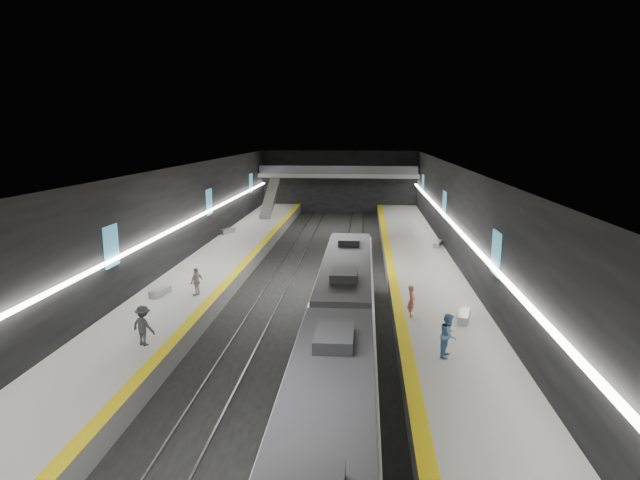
# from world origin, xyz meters

# --- Properties ---
(ground) EXTENTS (70.00, 70.00, 0.00)m
(ground) POSITION_xyz_m (0.00, 0.00, 0.00)
(ground) COLOR black
(ground) RESTS_ON ground
(ceiling) EXTENTS (20.00, 70.00, 0.04)m
(ceiling) POSITION_xyz_m (0.00, 0.00, 8.00)
(ceiling) COLOR beige
(ceiling) RESTS_ON wall_left
(wall_left) EXTENTS (0.04, 70.00, 8.00)m
(wall_left) POSITION_xyz_m (-10.00, 0.00, 4.00)
(wall_left) COLOR black
(wall_left) RESTS_ON ground
(wall_right) EXTENTS (0.04, 70.00, 8.00)m
(wall_right) POSITION_xyz_m (10.00, 0.00, 4.00)
(wall_right) COLOR black
(wall_right) RESTS_ON ground
(wall_back) EXTENTS (20.00, 0.04, 8.00)m
(wall_back) POSITION_xyz_m (0.00, 35.00, 4.00)
(wall_back) COLOR black
(wall_back) RESTS_ON ground
(platform_left) EXTENTS (5.00, 70.00, 1.00)m
(platform_left) POSITION_xyz_m (-7.50, 0.00, 0.50)
(platform_left) COLOR slate
(platform_left) RESTS_ON ground
(tile_surface_left) EXTENTS (5.00, 70.00, 0.02)m
(tile_surface_left) POSITION_xyz_m (-7.50, 0.00, 1.01)
(tile_surface_left) COLOR #B1B1AB
(tile_surface_left) RESTS_ON platform_left
(tactile_strip_left) EXTENTS (0.60, 70.00, 0.02)m
(tactile_strip_left) POSITION_xyz_m (-5.30, 0.00, 1.02)
(tactile_strip_left) COLOR yellow
(tactile_strip_left) RESTS_ON platform_left
(platform_right) EXTENTS (5.00, 70.00, 1.00)m
(platform_right) POSITION_xyz_m (7.50, 0.00, 0.50)
(platform_right) COLOR slate
(platform_right) RESTS_ON ground
(tile_surface_right) EXTENTS (5.00, 70.00, 0.02)m
(tile_surface_right) POSITION_xyz_m (7.50, 0.00, 1.01)
(tile_surface_right) COLOR #B1B1AB
(tile_surface_right) RESTS_ON platform_right
(tactile_strip_right) EXTENTS (0.60, 70.00, 0.02)m
(tactile_strip_right) POSITION_xyz_m (5.30, 0.00, 1.02)
(tactile_strip_right) COLOR yellow
(tactile_strip_right) RESTS_ON platform_right
(rails) EXTENTS (6.52, 70.00, 0.12)m
(rails) POSITION_xyz_m (-0.00, 0.00, 0.06)
(rails) COLOR gray
(rails) RESTS_ON ground
(train) EXTENTS (2.69, 30.04, 3.60)m
(train) POSITION_xyz_m (2.50, -15.08, 2.20)
(train) COLOR #0D1833
(train) RESTS_ON ground
(ad_posters) EXTENTS (19.94, 53.50, 2.20)m
(ad_posters) POSITION_xyz_m (-0.00, 1.00, 4.50)
(ad_posters) COLOR teal
(ad_posters) RESTS_ON wall_left
(cove_light_left) EXTENTS (0.25, 68.60, 0.12)m
(cove_light_left) POSITION_xyz_m (-9.80, 0.00, 3.80)
(cove_light_left) COLOR white
(cove_light_left) RESTS_ON wall_left
(cove_light_right) EXTENTS (0.25, 68.60, 0.12)m
(cove_light_right) POSITION_xyz_m (9.80, 0.00, 3.80)
(cove_light_right) COLOR white
(cove_light_right) RESTS_ON wall_right
(mezzanine_bridge) EXTENTS (20.00, 3.00, 1.50)m
(mezzanine_bridge) POSITION_xyz_m (0.00, 32.93, 5.04)
(mezzanine_bridge) COLOR gray
(mezzanine_bridge) RESTS_ON wall_left
(escalator) EXTENTS (1.20, 7.50, 3.92)m
(escalator) POSITION_xyz_m (-7.50, 26.00, 2.90)
(escalator) COLOR #99999E
(escalator) RESTS_ON platform_left
(bench_left_near) EXTENTS (0.82, 1.75, 0.41)m
(bench_left_near) POSITION_xyz_m (-8.51, -5.33, 1.21)
(bench_left_near) COLOR #99999E
(bench_left_near) RESTS_ON platform_left
(bench_left_far) EXTENTS (1.18, 1.88, 0.45)m
(bench_left_far) POSITION_xyz_m (-9.50, 14.04, 1.22)
(bench_left_far) COLOR #99999E
(bench_left_far) RESTS_ON platform_left
(bench_right_near) EXTENTS (0.94, 1.84, 0.43)m
(bench_right_near) POSITION_xyz_m (8.51, -8.17, 1.22)
(bench_right_near) COLOR #99999E
(bench_right_near) RESTS_ON platform_right
(bench_right_far) EXTENTS (0.95, 1.83, 0.43)m
(bench_right_far) POSITION_xyz_m (9.50, 9.75, 1.22)
(bench_right_far) COLOR #99999E
(bench_right_far) RESTS_ON platform_right
(passenger_right_a) EXTENTS (0.42, 0.62, 1.65)m
(passenger_right_a) POSITION_xyz_m (5.86, -7.83, 1.83)
(passenger_right_a) COLOR #D26C4E
(passenger_right_a) RESTS_ON platform_right
(passenger_right_b) EXTENTS (0.99, 1.11, 1.89)m
(passenger_right_b) POSITION_xyz_m (7.01, -12.74, 1.94)
(passenger_right_b) COLOR #4F7EAD
(passenger_right_b) RESTS_ON platform_right
(passenger_left_a) EXTENTS (0.75, 1.07, 1.69)m
(passenger_left_a) POSITION_xyz_m (-6.31, -5.23, 1.84)
(passenger_left_a) COLOR beige
(passenger_left_a) RESTS_ON platform_left
(passenger_left_b) EXTENTS (1.36, 1.08, 1.84)m
(passenger_left_b) POSITION_xyz_m (-6.39, -12.66, 1.92)
(passenger_left_b) COLOR #3A3B41
(passenger_left_b) RESTS_ON platform_left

